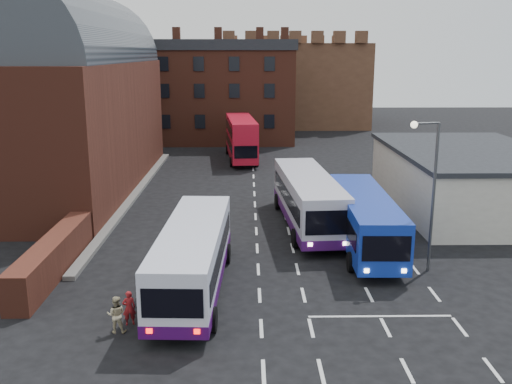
{
  "coord_description": "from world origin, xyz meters",
  "views": [
    {
      "loc": [
        -0.53,
        -24.85,
        10.75
      ],
      "look_at": [
        0.0,
        10.0,
        2.2
      ],
      "focal_mm": 40.0,
      "sensor_mm": 36.0,
      "label": 1
    }
  ],
  "objects_px": {
    "bus_red_double": "(241,138)",
    "bus_blue": "(365,217)",
    "bus_white_inbound": "(308,197)",
    "street_lamp": "(430,182)",
    "pedestrian_red": "(129,308)",
    "pedestrian_beige": "(116,314)",
    "bus_white_outbound": "(193,253)"
  },
  "relations": [
    {
      "from": "bus_white_inbound",
      "to": "bus_blue",
      "type": "distance_m",
      "value": 4.92
    },
    {
      "from": "bus_white_inbound",
      "to": "pedestrian_beige",
      "type": "height_order",
      "value": "bus_white_inbound"
    },
    {
      "from": "bus_white_inbound",
      "to": "pedestrian_beige",
      "type": "xyz_separation_m",
      "value": [
        -8.96,
        -13.89,
        -1.2
      ]
    },
    {
      "from": "bus_blue",
      "to": "bus_red_double",
      "type": "height_order",
      "value": "bus_red_double"
    },
    {
      "from": "bus_white_outbound",
      "to": "pedestrian_red",
      "type": "height_order",
      "value": "bus_white_outbound"
    },
    {
      "from": "pedestrian_red",
      "to": "street_lamp",
      "type": "bearing_deg",
      "value": -175.86
    },
    {
      "from": "bus_red_double",
      "to": "bus_white_outbound",
      "type": "bearing_deg",
      "value": 81.59
    },
    {
      "from": "pedestrian_beige",
      "to": "bus_white_outbound",
      "type": "bearing_deg",
      "value": -124.17
    },
    {
      "from": "bus_red_double",
      "to": "bus_blue",
      "type": "bearing_deg",
      "value": 99.67
    },
    {
      "from": "bus_white_inbound",
      "to": "pedestrian_red",
      "type": "relative_size",
      "value": 8.44
    },
    {
      "from": "bus_white_outbound",
      "to": "street_lamp",
      "type": "xyz_separation_m",
      "value": [
        11.38,
        2.23,
        2.77
      ]
    },
    {
      "from": "bus_white_inbound",
      "to": "bus_blue",
      "type": "relative_size",
      "value": 1.09
    },
    {
      "from": "bus_white_inbound",
      "to": "pedestrian_beige",
      "type": "relative_size",
      "value": 8.13
    },
    {
      "from": "bus_blue",
      "to": "street_lamp",
      "type": "distance_m",
      "value": 5.07
    },
    {
      "from": "bus_white_inbound",
      "to": "street_lamp",
      "type": "height_order",
      "value": "street_lamp"
    },
    {
      "from": "bus_white_inbound",
      "to": "street_lamp",
      "type": "distance_m",
      "value": 9.53
    },
    {
      "from": "street_lamp",
      "to": "pedestrian_red",
      "type": "xyz_separation_m",
      "value": [
        -13.68,
        -5.63,
        -3.87
      ]
    },
    {
      "from": "bus_blue",
      "to": "pedestrian_red",
      "type": "bearing_deg",
      "value": 40.22
    },
    {
      "from": "bus_blue",
      "to": "pedestrian_beige",
      "type": "bearing_deg",
      "value": 41.22
    },
    {
      "from": "bus_red_double",
      "to": "pedestrian_beige",
      "type": "distance_m",
      "value": 37.2
    },
    {
      "from": "bus_white_outbound",
      "to": "pedestrian_red",
      "type": "xyz_separation_m",
      "value": [
        -2.3,
        -3.4,
        -1.09
      ]
    },
    {
      "from": "bus_white_inbound",
      "to": "pedestrian_red",
      "type": "distance_m",
      "value": 15.84
    },
    {
      "from": "bus_white_outbound",
      "to": "pedestrian_beige",
      "type": "relative_size",
      "value": 7.54
    },
    {
      "from": "bus_blue",
      "to": "pedestrian_beige",
      "type": "xyz_separation_m",
      "value": [
        -11.71,
        -9.81,
        -1.06
      ]
    },
    {
      "from": "bus_white_outbound",
      "to": "bus_blue",
      "type": "bearing_deg",
      "value": 34.84
    },
    {
      "from": "bus_white_inbound",
      "to": "bus_blue",
      "type": "xyz_separation_m",
      "value": [
        2.75,
        -4.08,
        -0.14
      ]
    },
    {
      "from": "bus_white_inbound",
      "to": "street_lamp",
      "type": "bearing_deg",
      "value": 119.66
    },
    {
      "from": "bus_white_inbound",
      "to": "street_lamp",
      "type": "relative_size",
      "value": 1.62
    },
    {
      "from": "bus_red_double",
      "to": "street_lamp",
      "type": "bearing_deg",
      "value": 102.1
    },
    {
      "from": "bus_white_outbound",
      "to": "bus_blue",
      "type": "relative_size",
      "value": 1.01
    },
    {
      "from": "street_lamp",
      "to": "pedestrian_beige",
      "type": "relative_size",
      "value": 5.03
    },
    {
      "from": "bus_red_double",
      "to": "pedestrian_red",
      "type": "xyz_separation_m",
      "value": [
        -4.17,
        -36.25,
        -1.56
      ]
    }
  ]
}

